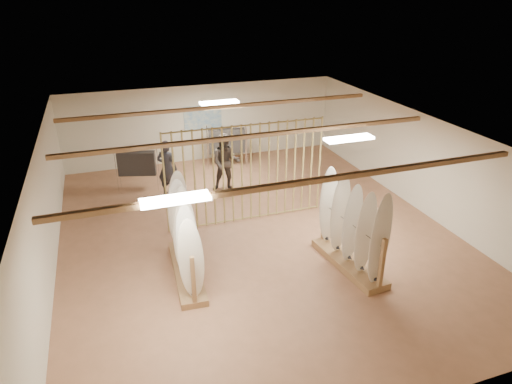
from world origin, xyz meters
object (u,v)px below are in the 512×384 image
object	(u,v)px
clothing_rack_b	(227,141)
shopper_a	(167,165)
rack_right	(351,238)
shopper_b	(226,159)
rack_left	(185,248)
clothing_rack_a	(137,163)

from	to	relation	value
clothing_rack_b	shopper_a	size ratio (longest dim) A/B	0.73
rack_right	shopper_b	size ratio (longest dim) A/B	1.11
rack_left	shopper_a	bearing A→B (deg)	89.32
rack_right	shopper_a	bearing A→B (deg)	116.23
clothing_rack_b	shopper_b	distance (m)	2.14
clothing_rack_a	shopper_a	bearing A→B (deg)	-28.62
shopper_a	clothing_rack_a	bearing A→B (deg)	-7.73
clothing_rack_b	shopper_b	world-z (taller)	shopper_b
rack_left	clothing_rack_a	world-z (taller)	rack_left
rack_left	clothing_rack_a	distance (m)	5.30
clothing_rack_a	clothing_rack_b	size ratio (longest dim) A/B	0.91
rack_right	shopper_b	xyz separation A→B (m)	(-1.55, 5.14, 0.32)
rack_left	rack_right	bearing A→B (deg)	-10.31
rack_right	shopper_a	xyz separation A→B (m)	(-3.36, 5.35, 0.27)
rack_left	clothing_rack_b	size ratio (longest dim) A/B	1.74
shopper_a	shopper_b	bearing A→B (deg)	-149.60
rack_left	shopper_b	xyz separation A→B (m)	(2.14, 4.24, 0.37)
rack_left	clothing_rack_a	size ratio (longest dim) A/B	1.90
rack_right	clothing_rack_a	bearing A→B (deg)	118.29
clothing_rack_a	clothing_rack_b	xyz separation A→B (m)	(3.26, 1.01, 0.08)
rack_left	shopper_a	world-z (taller)	rack_left
rack_right	shopper_a	world-z (taller)	rack_right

